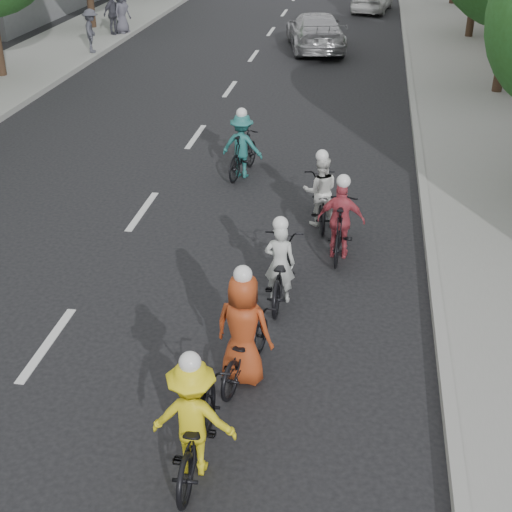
% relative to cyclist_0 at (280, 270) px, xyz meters
% --- Properties ---
extents(ground, '(120.00, 120.00, 0.00)m').
position_rel_cyclist_0_xyz_m(ground, '(-3.40, -1.96, -0.55)').
color(ground, black).
rests_on(ground, ground).
extents(sidewalk_right, '(4.00, 80.00, 0.15)m').
position_rel_cyclist_0_xyz_m(sidewalk_right, '(4.60, 8.04, -0.47)').
color(sidewalk_right, gray).
rests_on(sidewalk_right, ground).
extents(curb_right, '(0.18, 80.00, 0.18)m').
position_rel_cyclist_0_xyz_m(curb_right, '(2.65, 8.04, -0.46)').
color(curb_right, '#999993').
rests_on(curb_right, ground).
extents(cyclist_0, '(0.67, 1.91, 1.57)m').
position_rel_cyclist_0_xyz_m(cyclist_0, '(0.00, 0.00, 0.00)').
color(cyclist_0, black).
rests_on(cyclist_0, ground).
extents(cyclist_1, '(0.89, 1.89, 1.63)m').
position_rel_cyclist_0_xyz_m(cyclist_1, '(0.44, 3.08, 0.03)').
color(cyclist_1, black).
rests_on(cyclist_1, ground).
extents(cyclist_2, '(1.09, 1.84, 1.69)m').
position_rel_cyclist_0_xyz_m(cyclist_2, '(-1.61, 5.43, 0.11)').
color(cyclist_2, black).
rests_on(cyclist_2, ground).
extents(cyclist_3, '(0.91, 1.84, 1.67)m').
position_rel_cyclist_0_xyz_m(cyclist_3, '(0.93, 1.73, 0.08)').
color(cyclist_3, black).
rests_on(cyclist_3, ground).
extents(cyclist_4, '(1.03, 1.96, 1.74)m').
position_rel_cyclist_0_xyz_m(cyclist_4, '(-0.51, -4.08, 0.09)').
color(cyclist_4, black).
rests_on(cyclist_4, ground).
extents(cyclist_5, '(0.95, 1.83, 1.87)m').
position_rel_cyclist_0_xyz_m(cyclist_5, '(-0.23, -2.25, 0.10)').
color(cyclist_5, black).
rests_on(cyclist_5, ground).
extents(follow_car_lead, '(3.08, 5.46, 1.49)m').
position_rel_cyclist_0_xyz_m(follow_car_lead, '(-1.08, 19.56, 0.20)').
color(follow_car_lead, '#A9A9AD').
rests_on(follow_car_lead, ground).
extents(spectator_0, '(0.89, 1.20, 1.66)m').
position_rel_cyclist_0_xyz_m(spectator_0, '(-9.70, 17.02, 0.43)').
color(spectator_0, '#44444F').
rests_on(spectator_0, sidewalk_left).
extents(spectator_1, '(0.80, 1.10, 1.73)m').
position_rel_cyclist_0_xyz_m(spectator_1, '(-10.07, 20.60, 0.47)').
color(spectator_1, '#464652').
rests_on(spectator_1, sidewalk_left).
extents(spectator_2, '(0.86, 1.03, 1.79)m').
position_rel_cyclist_0_xyz_m(spectator_2, '(-9.77, 20.97, 0.50)').
color(spectator_2, '#504E5B').
rests_on(spectator_2, sidewalk_left).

